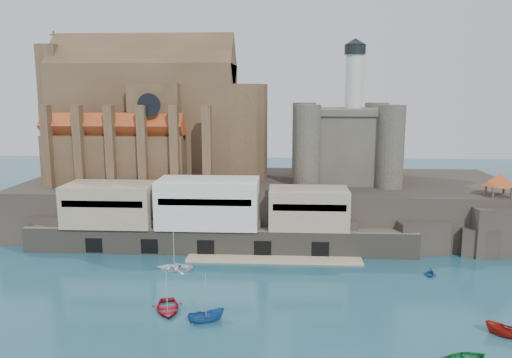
{
  "coord_description": "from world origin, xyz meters",
  "views": [
    {
      "loc": [
        3.5,
        -63.75,
        28.77
      ],
      "look_at": [
        -1.86,
        32.0,
        11.62
      ],
      "focal_mm": 35.0,
      "sensor_mm": 36.0,
      "label": 1
    }
  ],
  "objects_px": {
    "castle_keep": "(344,141)",
    "church": "(155,122)",
    "pavilion": "(499,181)",
    "boat_0": "(167,311)",
    "boat_2": "(206,322)"
  },
  "relations": [
    {
      "from": "castle_keep",
      "to": "boat_2",
      "type": "distance_m",
      "value": 54.77
    },
    {
      "from": "castle_keep",
      "to": "boat_0",
      "type": "relative_size",
      "value": 4.71
    },
    {
      "from": "boat_0",
      "to": "boat_2",
      "type": "height_order",
      "value": "boat_0"
    },
    {
      "from": "pavilion",
      "to": "boat_2",
      "type": "distance_m",
      "value": 58.88
    },
    {
      "from": "church",
      "to": "boat_2",
      "type": "bearing_deg",
      "value": -69.13
    },
    {
      "from": "castle_keep",
      "to": "church",
      "type": "bearing_deg",
      "value": 178.89
    },
    {
      "from": "pavilion",
      "to": "boat_0",
      "type": "height_order",
      "value": "pavilion"
    },
    {
      "from": "boat_0",
      "to": "boat_2",
      "type": "distance_m",
      "value": 6.32
    },
    {
      "from": "pavilion",
      "to": "boat_0",
      "type": "bearing_deg",
      "value": -151.92
    },
    {
      "from": "pavilion",
      "to": "boat_0",
      "type": "xyz_separation_m",
      "value": [
        -53.67,
        -28.63,
        -12.73
      ]
    },
    {
      "from": "castle_keep",
      "to": "pavilion",
      "type": "relative_size",
      "value": 4.58
    },
    {
      "from": "castle_keep",
      "to": "pavilion",
      "type": "xyz_separation_m",
      "value": [
        25.92,
        -15.08,
        -5.59
      ]
    },
    {
      "from": "pavilion",
      "to": "boat_0",
      "type": "relative_size",
      "value": 1.03
    },
    {
      "from": "boat_2",
      "to": "boat_0",
      "type": "bearing_deg",
      "value": 41.64
    },
    {
      "from": "castle_keep",
      "to": "boat_2",
      "type": "height_order",
      "value": "castle_keep"
    }
  ]
}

